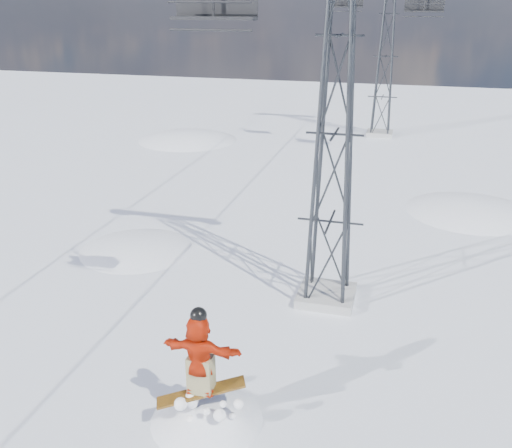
{
  "coord_description": "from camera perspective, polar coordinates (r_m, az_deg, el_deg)",
  "views": [
    {
      "loc": [
        2.93,
        -8.49,
        9.19
      ],
      "look_at": [
        -0.71,
        4.8,
        3.73
      ],
      "focal_mm": 40.0,
      "sensor_mm": 36.0,
      "label": 1
    }
  ],
  "objects": [
    {
      "name": "lift_chair_far",
      "position": [
        36.07,
        9.03,
        20.99
      ],
      "size": [
        1.91,
        0.55,
        2.37
      ],
      "color": "black",
      "rests_on": "ground"
    },
    {
      "name": "lift_tower_near",
      "position": [
        17.03,
        7.87,
        8.8
      ],
      "size": [
        5.2,
        1.8,
        11.43
      ],
      "color": "#999999",
      "rests_on": "ground"
    },
    {
      "name": "lift_tower_far",
      "position": [
        41.71,
        12.84,
        15.98
      ],
      "size": [
        5.2,
        1.8,
        11.43
      ],
      "color": "#999999",
      "rests_on": "ground"
    },
    {
      "name": "lift_chair_mid",
      "position": [
        33.89,
        16.47,
        20.1
      ],
      "size": [
        2.09,
        0.6,
        2.59
      ],
      "color": "black",
      "rests_on": "ground"
    },
    {
      "name": "snow_terrain",
      "position": [
        35.99,
        0.7,
        -9.83
      ],
      "size": [
        39.0,
        37.0,
        22.0
      ],
      "color": "white",
      "rests_on": "ground"
    },
    {
      "name": "lift_chair_near",
      "position": [
        13.14,
        -4.19,
        20.73
      ],
      "size": [
        1.87,
        0.54,
        2.31
      ],
      "color": "black",
      "rests_on": "ground"
    }
  ]
}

